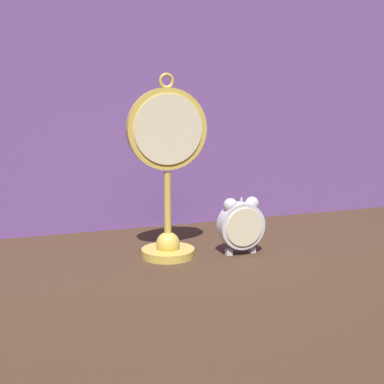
% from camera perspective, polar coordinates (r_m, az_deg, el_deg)
% --- Properties ---
extents(ground_plane, '(4.00, 4.00, 0.00)m').
position_cam_1_polar(ground_plane, '(1.03, 1.49, -7.75)').
color(ground_plane, '#422D1E').
extents(fabric_backdrop_drape, '(1.37, 0.01, 0.67)m').
position_cam_1_polar(fabric_backdrop_drape, '(1.29, -3.71, 11.06)').
color(fabric_backdrop_drape, '#6B478E').
rests_on(fabric_backdrop_drape, ground_plane).
extents(pocket_watch_on_stand, '(0.16, 0.11, 0.36)m').
position_cam_1_polar(pocket_watch_on_stand, '(1.04, -2.63, 1.90)').
color(pocket_watch_on_stand, gold).
rests_on(pocket_watch_on_stand, ground_plane).
extents(alarm_clock_twin_bell, '(0.09, 0.03, 0.12)m').
position_cam_1_polar(alarm_clock_twin_bell, '(1.08, 5.27, -3.31)').
color(alarm_clock_twin_bell, silver).
rests_on(alarm_clock_twin_bell, ground_plane).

